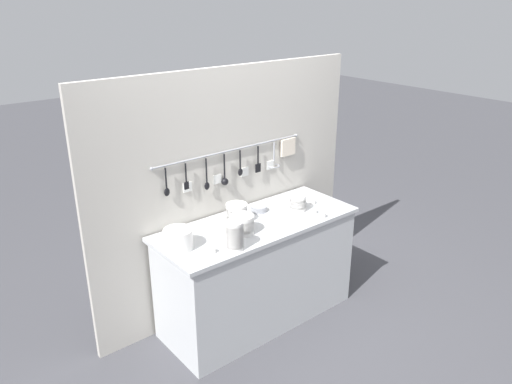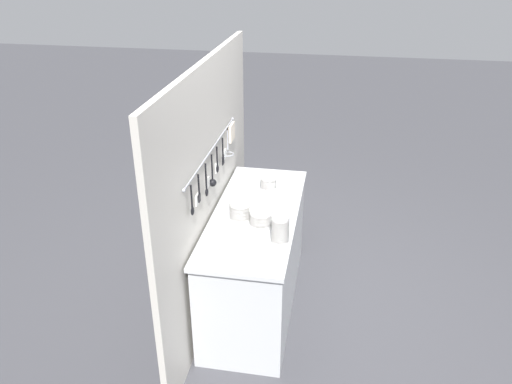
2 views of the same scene
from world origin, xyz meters
The scene contains 14 objects.
ground_plane centered at (0.00, 0.00, 0.00)m, with size 20.00×20.00×0.00m, color #424247.
counter centered at (0.00, 0.00, 0.42)m, with size 1.57×0.62×0.84m.
back_wall centered at (0.00, 0.34, 0.97)m, with size 2.37×0.11×1.94m.
bowl_stack_back_corner centered at (0.38, -0.04, 0.91)m, with size 0.13×0.13×0.13m.
bowl_stack_short_front centered at (-0.13, 0.09, 0.92)m, with size 0.16×0.16×0.15m.
bowl_stack_tall_left centered at (-0.38, -0.23, 0.94)m, with size 0.12×0.12×0.20m.
bowl_stack_wide_centre centered at (-0.20, -0.07, 0.91)m, with size 0.16×0.16×0.14m.
plate_stack centered at (-0.67, 0.02, 0.91)m, with size 0.20×0.20×0.14m.
steel_mixing_bowl centered at (0.13, 0.15, 0.86)m, with size 0.12×0.12×0.04m.
cup_back_left centered at (0.60, 0.20, 0.86)m, with size 0.04×0.04×0.04m.
cup_back_right centered at (0.44, -0.25, 0.86)m, with size 0.04×0.04×0.04m.
cup_by_caddy centered at (0.57, -0.01, 0.86)m, with size 0.04×0.04×0.04m.
cup_beside_plates centered at (-0.53, -0.18, 0.86)m, with size 0.04×0.04×0.04m.
cup_centre centered at (0.44, -0.15, 0.86)m, with size 0.04×0.04×0.04m.
Camera 1 is at (-2.13, -2.59, 2.43)m, focal length 35.00 mm.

